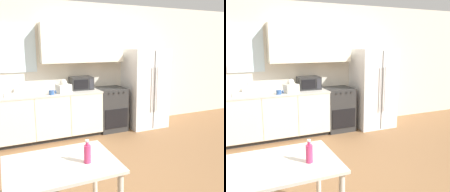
{
  "view_description": "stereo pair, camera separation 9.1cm",
  "coord_description": "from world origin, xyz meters",
  "views": [
    {
      "loc": [
        -1.23,
        -2.89,
        1.83
      ],
      "look_at": [
        0.35,
        0.56,
        1.05
      ],
      "focal_mm": 40.0,
      "sensor_mm": 36.0,
      "label": 1
    },
    {
      "loc": [
        -1.15,
        -2.93,
        1.83
      ],
      "look_at": [
        0.35,
        0.56,
        1.05
      ],
      "focal_mm": 40.0,
      "sensor_mm": 36.0,
      "label": 2
    }
  ],
  "objects": [
    {
      "name": "dining_table",
      "position": [
        -0.77,
        -0.75,
        0.63
      ],
      "size": [
        1.02,
        0.78,
        0.75
      ],
      "color": "beige",
      "rests_on": "ground_plane"
    },
    {
      "name": "coffee_mug",
      "position": [
        -0.35,
        1.73,
        0.96
      ],
      "size": [
        0.13,
        0.09,
        0.08
      ],
      "color": "#335999",
      "rests_on": "kitchen_counter"
    },
    {
      "name": "ground_plane",
      "position": [
        0.0,
        0.0,
        0.0
      ],
      "size": [
        12.0,
        12.0,
        0.0
      ],
      "primitive_type": "plane",
      "color": "olive"
    },
    {
      "name": "grocery_bag_0",
      "position": [
        -0.1,
        1.82,
        1.03
      ],
      "size": [
        0.3,
        0.27,
        0.26
      ],
      "rotation": [
        0.0,
        0.0,
        0.25
      ],
      "color": "silver",
      "rests_on": "kitchen_counter"
    },
    {
      "name": "microwave",
      "position": [
        0.32,
        2.04,
        1.05
      ],
      "size": [
        0.45,
        0.35,
        0.26
      ],
      "color": "#282828",
      "rests_on": "kitchen_counter"
    },
    {
      "name": "wall_back",
      "position": [
        0.06,
        2.24,
        1.44
      ],
      "size": [
        12.0,
        0.38,
        2.7
      ],
      "color": "beige",
      "rests_on": "ground_plane"
    },
    {
      "name": "kitchen_counter",
      "position": [
        -0.37,
        1.93,
        0.46
      ],
      "size": [
        2.01,
        0.66,
        0.92
      ],
      "color": "#333333",
      "rests_on": "ground_plane"
    },
    {
      "name": "drink_bottle",
      "position": [
        -0.54,
        -0.84,
        0.84
      ],
      "size": [
        0.07,
        0.07,
        0.22
      ],
      "color": "#DB386B",
      "rests_on": "dining_table"
    },
    {
      "name": "kitchen_sink",
      "position": [
        -0.88,
        1.93,
        0.93
      ],
      "size": [
        0.6,
        0.45,
        0.2
      ],
      "color": "#B7BABC",
      "rests_on": "kitchen_counter"
    },
    {
      "name": "oven_range",
      "position": [
        0.94,
        1.93,
        0.46
      ],
      "size": [
        0.6,
        0.64,
        0.92
      ],
      "color": "#2D2D2D",
      "rests_on": "ground_plane"
    },
    {
      "name": "refrigerator",
      "position": [
        1.77,
        1.87,
        0.87
      ],
      "size": [
        0.85,
        0.79,
        1.75
      ],
      "color": "white",
      "rests_on": "ground_plane"
    }
  ]
}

